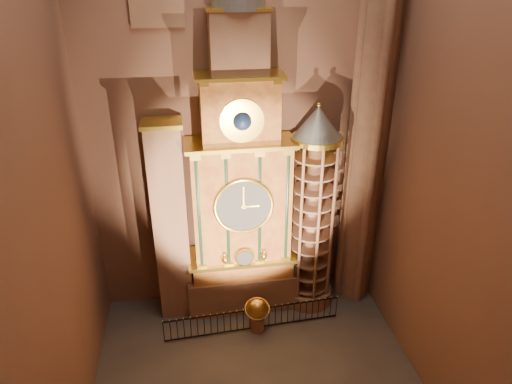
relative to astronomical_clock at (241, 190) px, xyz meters
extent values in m
plane|color=#383330|center=(0.00, -4.96, -6.68)|extent=(14.00, 14.00, 0.00)
plane|color=brown|center=(0.00, 1.04, 4.32)|extent=(22.00, 0.00, 22.00)
plane|color=brown|center=(-7.00, -4.96, 4.32)|extent=(0.00, 22.00, 22.00)
plane|color=brown|center=(7.00, -4.96, 4.32)|extent=(0.00, 22.00, 22.00)
cube|color=#8C634C|center=(0.00, 0.04, -5.68)|extent=(5.60, 2.20, 2.00)
cube|color=maroon|center=(0.00, 0.04, -4.18)|extent=(5.00, 2.00, 1.00)
cube|color=yellow|center=(0.00, -0.01, -3.63)|extent=(5.40, 2.30, 0.18)
cube|color=maroon|center=(0.00, 0.04, -0.68)|extent=(4.60, 2.00, 6.00)
cylinder|color=black|center=(-2.05, -0.82, -0.68)|extent=(0.32, 0.32, 5.60)
cylinder|color=black|center=(-0.75, -0.82, -0.68)|extent=(0.32, 0.32, 5.60)
cylinder|color=black|center=(0.75, -0.82, -0.68)|extent=(0.32, 0.32, 5.60)
cylinder|color=black|center=(2.05, -0.82, -0.68)|extent=(0.32, 0.32, 5.60)
cube|color=yellow|center=(0.00, -0.01, 2.37)|extent=(5.00, 2.25, 0.18)
cylinder|color=#2D3033|center=(0.00, -0.97, -0.38)|extent=(2.60, 0.12, 2.60)
torus|color=yellow|center=(0.00, -1.02, -0.38)|extent=(2.80, 0.16, 2.80)
cylinder|color=yellow|center=(0.00, -1.12, -3.08)|extent=(0.90, 0.10, 0.90)
sphere|color=yellow|center=(-0.95, -1.07, -3.13)|extent=(0.36, 0.36, 0.36)
sphere|color=yellow|center=(0.95, -1.07, -3.13)|extent=(0.36, 0.36, 0.36)
cube|color=maroon|center=(0.00, 0.04, 3.82)|extent=(3.40, 1.80, 3.00)
sphere|color=#0C1840|center=(0.00, -0.87, 3.62)|extent=(0.80, 0.80, 0.80)
cube|color=yellow|center=(0.00, -0.01, 5.37)|extent=(3.80, 2.00, 0.15)
cube|color=#8C634C|center=(0.00, 0.04, 6.62)|extent=(2.40, 1.60, 2.60)
cube|color=#8C634C|center=(-3.40, 0.04, -1.68)|extent=(1.60, 1.40, 10.00)
cube|color=yellow|center=(-3.40, -0.38, -3.68)|extent=(1.35, 0.10, 2.10)
cube|color=#441612|center=(-3.40, -0.44, -3.68)|extent=(1.05, 0.04, 1.75)
cube|color=yellow|center=(-3.40, -0.38, -1.08)|extent=(1.35, 0.10, 2.10)
cube|color=#441612|center=(-3.40, -0.44, -1.08)|extent=(1.05, 0.04, 1.75)
cube|color=yellow|center=(-3.40, -0.38, 1.52)|extent=(1.35, 0.10, 2.10)
cube|color=#441612|center=(-3.40, -0.44, 1.52)|extent=(1.05, 0.04, 1.75)
cube|color=yellow|center=(-3.40, 0.04, 3.42)|extent=(1.80, 1.60, 0.20)
cylinder|color=#8C634C|center=(3.50, -0.26, -6.28)|extent=(2.50, 2.50, 0.80)
cylinder|color=#8C634C|center=(3.50, -0.26, -1.78)|extent=(0.70, 0.70, 8.20)
cylinder|color=yellow|center=(3.50, -0.26, 2.42)|extent=(2.40, 2.40, 0.25)
cone|color=slate|center=(3.50, -0.26, 3.22)|extent=(2.30, 2.30, 1.50)
sphere|color=yellow|center=(3.50, -0.26, 4.02)|extent=(0.20, 0.20, 0.20)
cylinder|color=#8C634C|center=(6.10, 0.04, 4.32)|extent=(1.60, 1.60, 22.00)
cylinder|color=#8C634C|center=(6.90, 0.04, 4.32)|extent=(0.44, 0.44, 22.00)
cylinder|color=#8C634C|center=(5.30, 0.04, 4.32)|extent=(0.44, 0.44, 22.00)
cylinder|color=#8C634C|center=(6.10, 0.84, 4.32)|extent=(0.44, 0.44, 22.00)
cylinder|color=#8C634C|center=(6.10, -0.76, 4.32)|extent=(0.44, 0.44, 22.00)
cylinder|color=#8C634C|center=(0.45, -2.18, -6.29)|extent=(0.67, 0.67, 0.78)
sphere|color=#BA8334|center=(0.45, -2.18, -5.39)|extent=(1.01, 1.01, 1.01)
torus|color=#BA8334|center=(0.45, -2.18, -5.39)|extent=(1.27, 1.21, 0.54)
cube|color=black|center=(0.25, -2.17, -5.42)|extent=(8.62, 0.53, 0.05)
cube|color=black|center=(0.25, -2.17, -6.57)|extent=(8.62, 0.53, 0.05)
camera|label=1|loc=(-2.29, -19.34, 9.33)|focal=32.00mm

